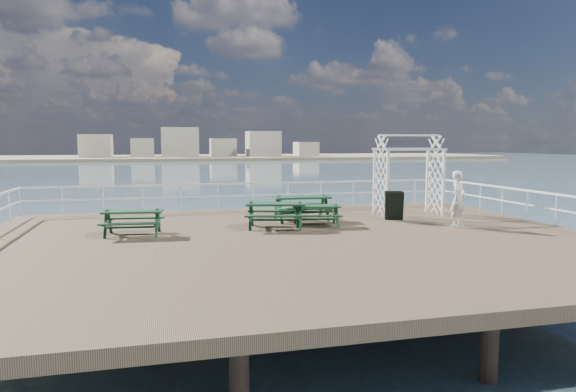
# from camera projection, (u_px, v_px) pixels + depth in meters

# --- Properties ---
(ground) EXTENTS (18.00, 14.00, 0.30)m
(ground) POSITION_uv_depth(u_px,v_px,m) (296.00, 244.00, 14.74)
(ground) COLOR brown
(ground) RESTS_ON ground
(sea_backdrop) EXTENTS (300.00, 300.00, 9.20)m
(sea_backdrop) POSITION_uv_depth(u_px,v_px,m) (217.00, 154.00, 147.12)
(sea_backdrop) COLOR #3F5A69
(sea_backdrop) RESTS_ON ground
(railing) EXTENTS (17.77, 13.76, 1.10)m
(railing) POSITION_uv_depth(u_px,v_px,m) (274.00, 199.00, 17.09)
(railing) COLOR silver
(railing) RESTS_ON ground
(picnic_table_a) EXTENTS (1.86, 1.56, 0.84)m
(picnic_table_a) POSITION_uv_depth(u_px,v_px,m) (133.00, 217.00, 15.18)
(picnic_table_a) COLOR #143721
(picnic_table_a) RESTS_ON ground
(picnic_table_b) EXTENTS (2.02, 1.64, 0.97)m
(picnic_table_b) POSITION_uv_depth(u_px,v_px,m) (302.00, 203.00, 18.03)
(picnic_table_b) COLOR #143721
(picnic_table_b) RESTS_ON ground
(picnic_table_c) EXTENTS (1.77, 1.52, 0.77)m
(picnic_table_c) POSITION_uv_depth(u_px,v_px,m) (316.00, 211.00, 16.92)
(picnic_table_c) COLOR #143721
(picnic_table_c) RESTS_ON ground
(picnic_table_d) EXTENTS (2.20, 1.93, 0.92)m
(picnic_table_d) POSITION_uv_depth(u_px,v_px,m) (275.00, 210.00, 16.47)
(picnic_table_d) COLOR #143721
(picnic_table_d) RESTS_ON ground
(trellis_arbor) EXTENTS (2.47, 1.36, 3.05)m
(trellis_arbor) POSITION_uv_depth(u_px,v_px,m) (408.00, 179.00, 19.48)
(trellis_arbor) COLOR silver
(trellis_arbor) RESTS_ON ground
(sandwich_board) EXTENTS (0.75, 0.66, 1.04)m
(sandwich_board) POSITION_uv_depth(u_px,v_px,m) (394.00, 206.00, 18.15)
(sandwich_board) COLOR black
(sandwich_board) RESTS_ON ground
(person) EXTENTS (0.80, 0.75, 1.83)m
(person) POSITION_uv_depth(u_px,v_px,m) (459.00, 199.00, 16.73)
(person) COLOR silver
(person) RESTS_ON ground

